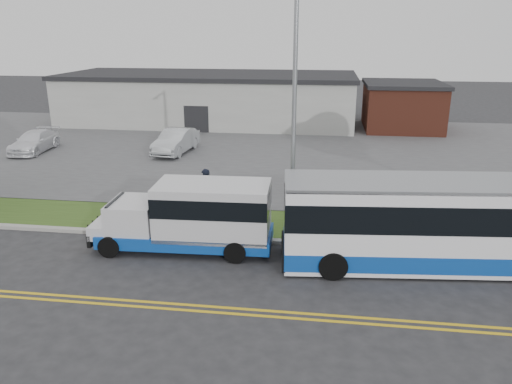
# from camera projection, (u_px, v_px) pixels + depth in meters

# --- Properties ---
(ground) EXTENTS (140.00, 140.00, 0.00)m
(ground) POSITION_uv_depth(u_px,v_px,m) (206.00, 251.00, 18.75)
(ground) COLOR #28282B
(ground) RESTS_ON ground
(lane_line_north) EXTENTS (70.00, 0.12, 0.01)m
(lane_line_north) POSITION_uv_depth(u_px,v_px,m) (177.00, 304.00, 15.12)
(lane_line_north) COLOR gold
(lane_line_north) RESTS_ON ground
(lane_line_south) EXTENTS (70.00, 0.12, 0.01)m
(lane_line_south) POSITION_uv_depth(u_px,v_px,m) (174.00, 309.00, 14.84)
(lane_line_south) COLOR gold
(lane_line_south) RESTS_ON ground
(curb) EXTENTS (80.00, 0.30, 0.15)m
(curb) POSITION_uv_depth(u_px,v_px,m) (213.00, 238.00, 19.76)
(curb) COLOR #9E9B93
(curb) RESTS_ON ground
(verge) EXTENTS (80.00, 3.30, 0.10)m
(verge) POSITION_uv_depth(u_px,v_px,m) (222.00, 222.00, 21.47)
(verge) COLOR #334B19
(verge) RESTS_ON ground
(parking_lot) EXTENTS (80.00, 25.00, 0.10)m
(parking_lot) POSITION_uv_depth(u_px,v_px,m) (263.00, 149.00, 34.75)
(parking_lot) COLOR #4C4C4F
(parking_lot) RESTS_ON ground
(commercial_building) EXTENTS (25.40, 10.40, 4.35)m
(commercial_building) POSITION_uv_depth(u_px,v_px,m) (210.00, 98.00, 44.29)
(commercial_building) COLOR #9E9E99
(commercial_building) RESTS_ON ground
(brick_wing) EXTENTS (6.30, 7.30, 3.90)m
(brick_wing) POSITION_uv_depth(u_px,v_px,m) (402.00, 106.00, 41.27)
(brick_wing) COLOR brown
(brick_wing) RESTS_ON ground
(streetlight_near) EXTENTS (0.35, 1.53, 9.50)m
(streetlight_near) POSITION_uv_depth(u_px,v_px,m) (294.00, 103.00, 19.31)
(streetlight_near) COLOR gray
(streetlight_near) RESTS_ON verge
(shuttle_bus) EXTENTS (6.87, 2.51, 2.60)m
(shuttle_bus) POSITION_uv_depth(u_px,v_px,m) (196.00, 214.00, 18.54)
(shuttle_bus) COLOR #0E419D
(shuttle_bus) RESTS_ON ground
(transit_bus) EXTENTS (11.39, 3.60, 3.11)m
(transit_bus) POSITION_uv_depth(u_px,v_px,m) (446.00, 224.00, 17.16)
(transit_bus) COLOR white
(transit_bus) RESTS_ON ground
(pedestrian) EXTENTS (0.87, 0.77, 2.00)m
(pedestrian) POSITION_uv_depth(u_px,v_px,m) (206.00, 190.00, 22.30)
(pedestrian) COLOR black
(pedestrian) RESTS_ON verge
(parked_car_a) EXTENTS (2.17, 4.96, 1.59)m
(parked_car_a) POSITION_uv_depth(u_px,v_px,m) (176.00, 141.00, 33.19)
(parked_car_a) COLOR silver
(parked_car_a) RESTS_ON parking_lot
(parked_car_b) EXTENTS (2.14, 4.77, 1.36)m
(parked_car_b) POSITION_uv_depth(u_px,v_px,m) (34.00, 142.00, 33.58)
(parked_car_b) COLOR white
(parked_car_b) RESTS_ON parking_lot
(grocery_bag_left) EXTENTS (0.32, 0.32, 0.32)m
(grocery_bag_left) POSITION_uv_depth(u_px,v_px,m) (198.00, 209.00, 22.36)
(grocery_bag_left) COLOR white
(grocery_bag_left) RESTS_ON verge
(grocery_bag_right) EXTENTS (0.32, 0.32, 0.32)m
(grocery_bag_right) POSITION_uv_depth(u_px,v_px,m) (214.00, 206.00, 22.76)
(grocery_bag_right) COLOR white
(grocery_bag_right) RESTS_ON verge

